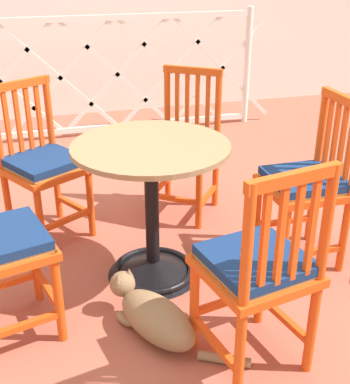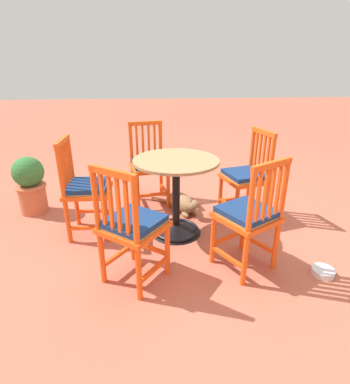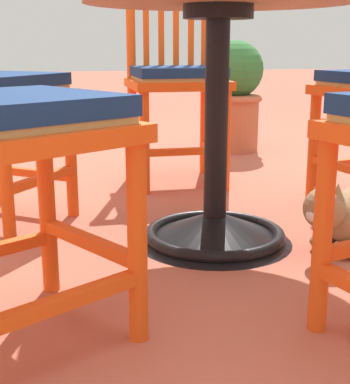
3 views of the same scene
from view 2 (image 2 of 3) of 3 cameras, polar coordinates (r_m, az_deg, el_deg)
ground_plane at (r=3.08m, az=2.06°, el=-6.40°), size 24.00×24.00×0.00m
cafe_table at (r=2.85m, az=0.21°, el=-2.49°), size 0.76×0.76×0.73m
orange_chair_tucked_in at (r=3.17m, az=13.14°, el=2.73°), size 0.49×0.49×0.91m
orange_chair_near_fence at (r=3.46m, az=-4.84°, el=4.95°), size 0.47×0.47×0.91m
orange_chair_by_planter at (r=2.90m, az=-16.26°, el=0.52°), size 0.40×0.40×0.91m
orange_chair_at_corner at (r=2.18m, az=-8.04°, el=-6.39°), size 0.56×0.56×0.91m
orange_chair_facing_out at (r=2.36m, az=13.55°, el=-4.44°), size 0.55×0.55×0.91m
tabby_cat at (r=3.34m, az=1.51°, el=-2.10°), size 0.52×0.60×0.23m
terracotta_planter at (r=3.59m, az=-25.31°, el=1.41°), size 0.32×0.32×0.62m
pet_water_bowl at (r=2.69m, az=25.79°, el=-13.20°), size 0.17×0.17×0.05m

